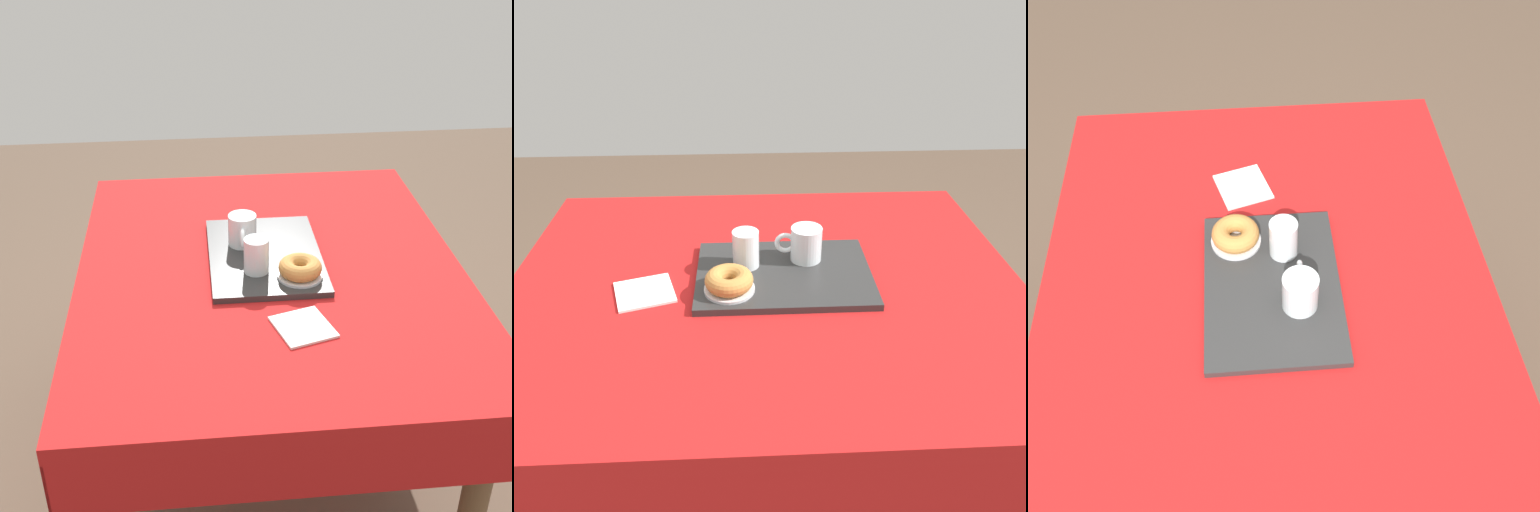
% 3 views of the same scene
% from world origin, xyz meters
% --- Properties ---
extents(ground_plane, '(6.00, 6.00, 0.00)m').
position_xyz_m(ground_plane, '(0.00, 0.00, 0.00)').
color(ground_plane, brown).
extents(dining_table, '(1.23, 1.01, 0.74)m').
position_xyz_m(dining_table, '(0.00, 0.00, 0.65)').
color(dining_table, red).
rests_on(dining_table, ground).
extents(serving_tray, '(0.42, 0.30, 0.02)m').
position_xyz_m(serving_tray, '(-0.04, -0.01, 0.75)').
color(serving_tray, '#2D2D2D').
rests_on(serving_tray, dining_table).
extents(tea_mug_left, '(0.12, 0.08, 0.09)m').
position_xyz_m(tea_mug_left, '(-0.10, -0.07, 0.80)').
color(tea_mug_left, white).
rests_on(tea_mug_left, serving_tray).
extents(water_glass_near, '(0.06, 0.06, 0.09)m').
position_xyz_m(water_glass_near, '(0.05, -0.04, 0.80)').
color(water_glass_near, white).
rests_on(water_glass_near, serving_tray).
extents(donut_plate_left, '(0.12, 0.12, 0.01)m').
position_xyz_m(donut_plate_left, '(0.09, 0.07, 0.76)').
color(donut_plate_left, silver).
rests_on(donut_plate_left, serving_tray).
extents(sugar_donut_left, '(0.11, 0.11, 0.04)m').
position_xyz_m(sugar_donut_left, '(0.09, 0.07, 0.79)').
color(sugar_donut_left, '#BC7F3D').
rests_on(sugar_donut_left, donut_plate_left).
extents(paper_napkin, '(0.16, 0.15, 0.01)m').
position_xyz_m(paper_napkin, '(0.28, 0.04, 0.75)').
color(paper_napkin, white).
rests_on(paper_napkin, dining_table).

